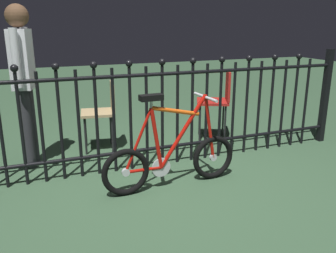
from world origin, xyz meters
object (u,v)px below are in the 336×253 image
object	(u,v)px
chair_red	(219,97)
person_visitor	(23,73)
bicycle	(171,157)
chair_tan	(104,108)

from	to	relation	value
chair_red	person_visitor	size ratio (longest dim) A/B	0.54
bicycle	person_visitor	bearing A→B (deg)	138.47
bicycle	chair_tan	bearing A→B (deg)	105.83
chair_tan	bicycle	bearing A→B (deg)	-74.17
bicycle	chair_tan	distance (m)	1.31
person_visitor	chair_red	bearing A→B (deg)	1.25
chair_tan	chair_red	world-z (taller)	chair_red
person_visitor	bicycle	bearing A→B (deg)	-41.53
bicycle	chair_red	world-z (taller)	chair_red
chair_red	bicycle	bearing A→B (deg)	-134.90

